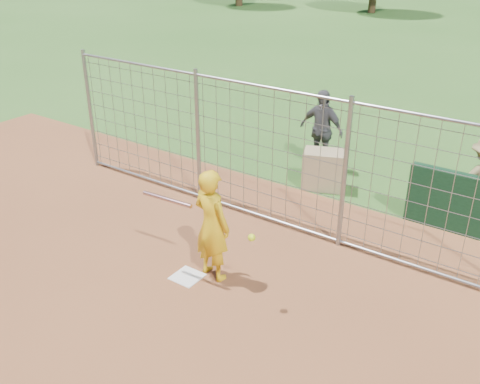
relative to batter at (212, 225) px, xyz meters
The scene contains 7 objects.
ground 0.94m from the batter, 164.95° to the right, with size 100.00×100.00×0.00m, color #2D591E.
home_plate 0.97m from the batter, 136.36° to the right, with size 0.43×0.43×0.02m, color silver.
batter is the anchor object (origin of this frame).
bystander_b 4.70m from the batter, 97.11° to the left, with size 1.05×0.44×1.80m, color #504F54.
equipment_bin 3.83m from the batter, 90.89° to the left, with size 0.80×0.55×0.80m, color tan.
equipment_in_play 0.52m from the batter, 123.28° to the right, with size 1.91×0.19×0.28m.
backstop_fence 1.98m from the batter, 98.64° to the left, with size 9.08×0.08×2.60m.
Camera 1 is at (4.56, -5.33, 4.83)m, focal length 40.00 mm.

